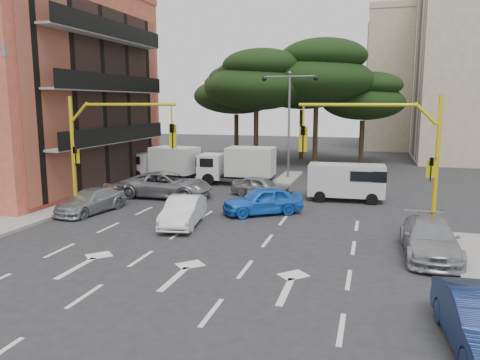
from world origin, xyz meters
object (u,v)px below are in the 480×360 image
(car_silver_wagon, at_px, (91,201))
(box_truck_b, at_px, (237,166))
(van_white, at_px, (346,182))
(box_truck_a, at_px, (164,164))
(car_silver_cross_a, at_px, (167,185))
(car_blue_compact, at_px, (262,201))
(signal_mast_left, at_px, (103,139))
(signal_mast_right, at_px, (392,147))
(car_white_hatch, at_px, (183,211))
(car_silver_cross_b, at_px, (260,186))
(car_silver_parked, at_px, (430,238))
(street_lamp_center, at_px, (289,106))

(car_silver_wagon, height_order, box_truck_b, box_truck_b)
(van_white, bearing_deg, box_truck_a, -106.92)
(box_truck_b, bearing_deg, car_silver_cross_a, 150.16)
(car_blue_compact, relative_size, box_truck_b, 0.77)
(van_white, height_order, box_truck_a, box_truck_a)
(signal_mast_left, height_order, car_silver_wagon, signal_mast_left)
(signal_mast_right, height_order, box_truck_b, signal_mast_right)
(car_white_hatch, relative_size, car_blue_compact, 0.99)
(car_white_hatch, distance_m, car_silver_cross_b, 7.89)
(van_white, bearing_deg, car_white_hatch, -44.23)
(car_silver_parked, bearing_deg, car_silver_wagon, 169.52)
(street_lamp_center, xyz_separation_m, car_silver_parked, (8.27, -16.23, -4.74))
(car_blue_compact, xyz_separation_m, car_silver_cross_b, (-1.18, 4.45, -0.09))
(car_silver_wagon, bearing_deg, car_silver_cross_a, 75.05)
(car_silver_wagon, xyz_separation_m, car_silver_cross_b, (7.54, 6.58, -0.00))
(signal_mast_left, xyz_separation_m, street_lamp_center, (6.80, 14.01, 1.54))
(car_blue_compact, height_order, car_silver_parked, car_blue_compact)
(street_lamp_center, xyz_separation_m, car_silver_cross_a, (-5.85, -8.83, -4.66))
(signal_mast_right, xyz_separation_m, street_lamp_center, (-6.80, 14.01, 1.54))
(car_silver_cross_a, height_order, box_truck_b, box_truck_b)
(car_silver_cross_b, bearing_deg, box_truck_b, 48.44)
(van_white, xyz_separation_m, box_truck_b, (-7.65, 3.43, 0.23))
(signal_mast_left, relative_size, car_silver_cross_a, 1.08)
(car_white_hatch, height_order, car_silver_cross_b, car_white_hatch)
(street_lamp_center, xyz_separation_m, car_silver_cross_b, (-0.46, -7.00, -4.81))
(car_silver_cross_b, bearing_deg, box_truck_a, 79.74)
(signal_mast_left, relative_size, box_truck_a, 1.17)
(van_white, bearing_deg, street_lamp_center, -148.34)
(signal_mast_left, height_order, car_white_hatch, signal_mast_left)
(signal_mast_left, xyz_separation_m, car_silver_cross_b, (6.34, 7.01, -3.27))
(signal_mast_left, bearing_deg, box_truck_b, 70.34)
(street_lamp_center, relative_size, car_white_hatch, 1.89)
(signal_mast_right, distance_m, street_lamp_center, 15.65)
(signal_mast_right, distance_m, car_silver_cross_a, 14.03)
(signal_mast_left, relative_size, car_silver_wagon, 1.41)
(car_silver_cross_a, xyz_separation_m, van_white, (10.50, 2.03, 0.31))
(car_silver_cross_b, xyz_separation_m, box_truck_b, (-2.54, 3.63, 0.70))
(car_blue_compact, height_order, van_white, van_white)
(car_white_hatch, xyz_separation_m, car_blue_compact, (3.04, 3.22, 0.03))
(signal_mast_right, bearing_deg, box_truck_a, 145.48)
(street_lamp_center, distance_m, car_silver_wagon, 16.48)
(signal_mast_left, relative_size, car_blue_compact, 1.45)
(car_silver_cross_a, bearing_deg, car_silver_wagon, 154.33)
(car_silver_cross_a, relative_size, car_silver_parked, 1.18)
(signal_mast_right, distance_m, car_blue_compact, 7.33)
(car_silver_parked, relative_size, box_truck_b, 0.88)
(car_silver_cross_a, bearing_deg, van_white, -80.40)
(signal_mast_right, xyz_separation_m, car_white_hatch, (-9.13, -0.65, -3.21))
(van_white, bearing_deg, car_silver_cross_b, -90.43)
(car_blue_compact, bearing_deg, box_truck_a, -165.00)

